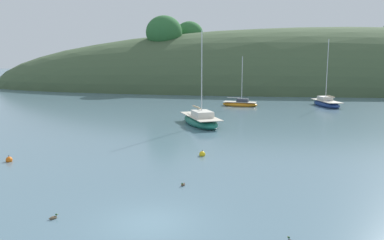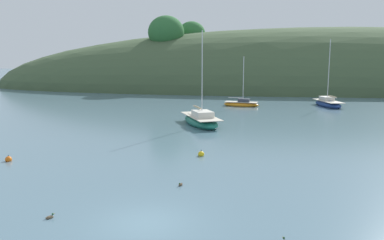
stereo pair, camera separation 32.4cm
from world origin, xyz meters
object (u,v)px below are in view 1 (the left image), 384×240
sailboat_grey_yawl (201,120)px  mooring_buoy_outer (202,154)px  mooring_buoy_channel (9,160)px  duck_straggler (53,218)px  sailboat_red_portside (240,104)px  duck_lone_left (183,185)px  sailboat_yellow_far (326,103)px

sailboat_grey_yawl → mooring_buoy_outer: size_ratio=18.15×
mooring_buoy_channel → mooring_buoy_outer: bearing=11.8°
duck_straggler → sailboat_red_portside: bearing=77.0°
mooring_buoy_outer → duck_lone_left: (-0.64, -6.59, -0.07)m
sailboat_red_portside → sailboat_grey_yawl: (-4.56, -15.94, 0.13)m
sailboat_red_portside → mooring_buoy_outer: size_ratio=13.24×
sailboat_yellow_far → duck_straggler: sailboat_yellow_far is taller
duck_straggler → sailboat_yellow_far: bearing=62.5°
duck_straggler → duck_lone_left: same height
sailboat_yellow_far → mooring_buoy_channel: sailboat_yellow_far is taller
sailboat_red_portside → sailboat_grey_yawl: bearing=-106.0°
duck_straggler → mooring_buoy_outer: bearing=63.4°
sailboat_yellow_far → mooring_buoy_channel: bearing=-131.4°
mooring_buoy_channel → duck_lone_left: bearing=-17.7°
mooring_buoy_outer → duck_lone_left: bearing=-95.5°
sailboat_red_portside → mooring_buoy_outer: bearing=-97.1°
sailboat_grey_yawl → mooring_buoy_channel: sailboat_grey_yawl is taller
mooring_buoy_outer → duck_straggler: (-5.77, -11.54, -0.07)m
duck_lone_left → duck_straggler: bearing=-136.0°
mooring_buoy_outer → mooring_buoy_channel: (-12.84, -2.69, 0.00)m
sailboat_red_portside → sailboat_grey_yawl: sailboat_grey_yawl is taller
sailboat_yellow_far → duck_lone_left: sailboat_yellow_far is taller
mooring_buoy_channel → duck_straggler: size_ratio=1.43×
sailboat_red_portside → mooring_buoy_channel: size_ratio=13.24×
sailboat_yellow_far → duck_straggler: (-21.51, -41.30, -0.35)m
mooring_buoy_channel → sailboat_grey_yawl: bearing=52.7°
mooring_buoy_outer → mooring_buoy_channel: size_ratio=1.00×
duck_lone_left → mooring_buoy_outer: bearing=84.5°
sailboat_red_portside → mooring_buoy_outer: 29.00m
sailboat_yellow_far → mooring_buoy_outer: 33.67m
duck_straggler → duck_lone_left: size_ratio=0.89×
mooring_buoy_outer → duck_lone_left: mooring_buoy_outer is taller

